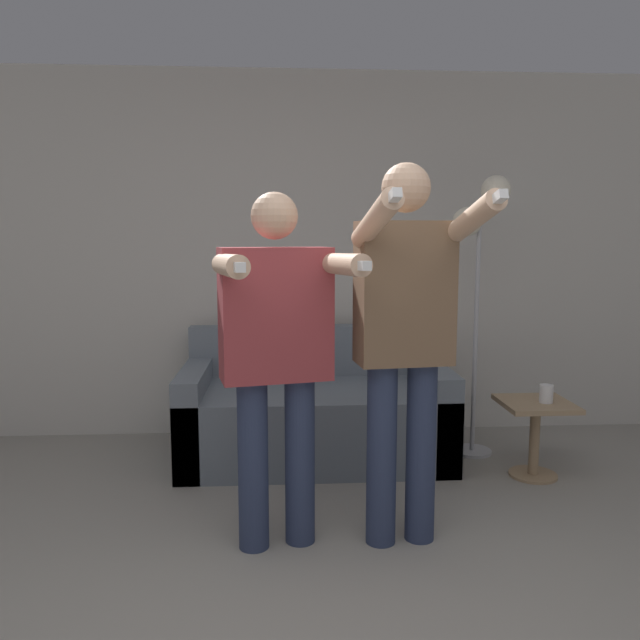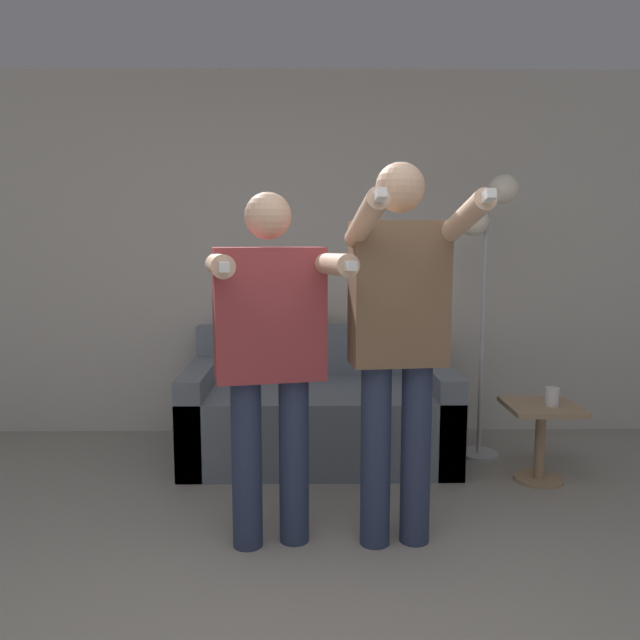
{
  "view_description": "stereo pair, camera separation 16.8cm",
  "coord_description": "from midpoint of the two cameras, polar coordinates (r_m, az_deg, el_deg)",
  "views": [
    {
      "loc": [
        -0.11,
        -1.66,
        1.43
      ],
      "look_at": [
        0.1,
        1.7,
        0.99
      ],
      "focal_mm": 35.0,
      "sensor_mm": 36.0,
      "label": 1
    },
    {
      "loc": [
        0.06,
        -1.67,
        1.43
      ],
      "look_at": [
        0.1,
        1.7,
        0.99
      ],
      "focal_mm": 35.0,
      "sensor_mm": 36.0,
      "label": 2
    }
  ],
  "objects": [
    {
      "name": "cat",
      "position": [
        4.37,
        -0.89,
        0.39
      ],
      "size": [
        0.44,
        0.12,
        0.16
      ],
      "color": "tan",
      "rests_on": "couch"
    },
    {
      "name": "floor_lamp",
      "position": [
        4.14,
        16.18,
        7.11
      ],
      "size": [
        0.37,
        0.26,
        1.83
      ],
      "color": "#B2B2B7",
      "rests_on": "ground_plane"
    },
    {
      "name": "side_table",
      "position": [
        3.97,
        20.7,
        -9.1
      ],
      "size": [
        0.41,
        0.41,
        0.46
      ],
      "color": "#A38460",
      "rests_on": "ground_plane"
    },
    {
      "name": "person_right",
      "position": [
        2.84,
        8.9,
        -0.77
      ],
      "size": [
        0.55,
        0.7,
        1.76
      ],
      "rotation": [
        0.0,
        0.0,
        0.11
      ],
      "color": "#2D3856",
      "rests_on": "ground_plane"
    },
    {
      "name": "cup",
      "position": [
        3.92,
        21.61,
        -6.53
      ],
      "size": [
        0.08,
        0.08,
        0.11
      ],
      "color": "white",
      "rests_on": "side_table"
    },
    {
      "name": "person_left",
      "position": [
        2.81,
        -2.9,
        -2.29
      ],
      "size": [
        0.65,
        0.76,
        1.63
      ],
      "rotation": [
        0.0,
        0.0,
        0.21
      ],
      "color": "#2D3856",
      "rests_on": "ground_plane"
    },
    {
      "name": "couch",
      "position": [
        4.15,
        1.12,
        -8.57
      ],
      "size": [
        1.71,
        0.91,
        0.82
      ],
      "color": "slate",
      "rests_on": "ground_plane"
    },
    {
      "name": "wall_back",
      "position": [
        4.54,
        -0.44,
        5.87
      ],
      "size": [
        10.0,
        0.05,
        2.6
      ],
      "color": "beige",
      "rests_on": "ground_plane"
    }
  ]
}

